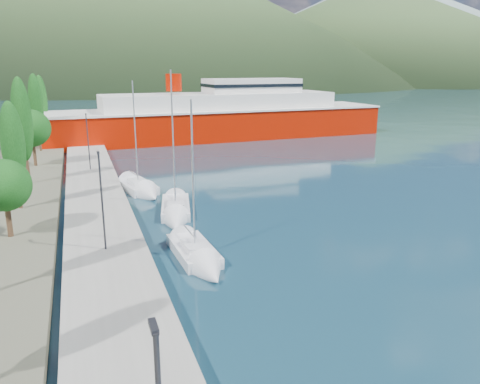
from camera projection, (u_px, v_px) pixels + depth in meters
name	position (u px, v px, depth m)	size (l,w,h in m)	color
ground	(113.00, 110.00, 129.10)	(1400.00, 1400.00, 0.00)	#163747
quay	(96.00, 202.00, 40.45)	(5.00, 88.00, 0.80)	gray
hills_far	(187.00, 14.00, 607.87)	(1480.00, 900.00, 180.00)	gray
hills_near	(208.00, 19.00, 377.81)	(1010.00, 520.00, 115.00)	#39532B
tree_row	(22.00, 133.00, 43.37)	(4.19, 65.08, 10.62)	#47301E
lamp_posts	(100.00, 192.00, 29.37)	(0.15, 45.41, 6.06)	#2D2D33
sailboat_near	(202.00, 262.00, 28.20)	(2.57, 7.57, 10.74)	silver
sailboat_mid	(176.00, 215.00, 37.03)	(3.94, 8.88, 12.37)	silver
sailboat_far	(144.00, 191.00, 44.13)	(4.02, 8.13, 11.44)	silver
ferry	(221.00, 117.00, 78.90)	(56.87, 14.42, 11.20)	#A61100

